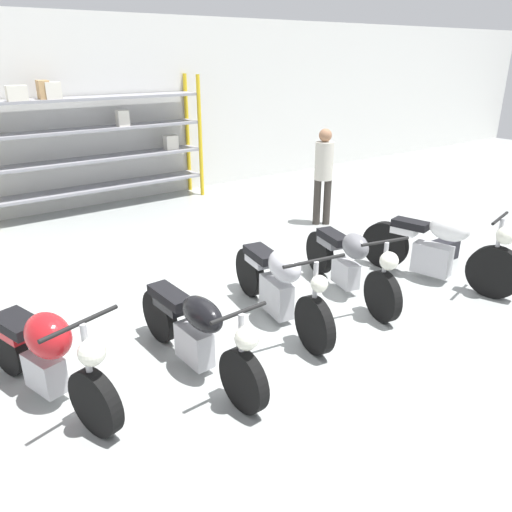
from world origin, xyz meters
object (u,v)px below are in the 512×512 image
object	(u,v)px
motorcycle_silver	(279,283)
toolbox	(443,250)
motorcycle_black	(197,331)
motorcycle_white	(439,249)
shelving_rack	(97,140)
motorcycle_red	(46,354)
motorcycle_grey	(349,262)
person_browsing	(324,169)

from	to	relation	value
motorcycle_silver	toolbox	xyz separation A→B (m)	(3.15, 0.00, -0.32)
motorcycle_black	motorcycle_white	xyz separation A→B (m)	(3.64, -0.08, 0.03)
shelving_rack	motorcycle_red	bearing A→B (deg)	-114.25
motorcycle_black	motorcycle_grey	world-z (taller)	motorcycle_grey
motorcycle_silver	motorcycle_white	distance (m)	2.42
motorcycle_grey	toolbox	xyz separation A→B (m)	(2.03, 0.01, -0.31)
motorcycle_red	person_browsing	distance (m)	5.83
motorcycle_black	motorcycle_silver	distance (m)	1.30
person_browsing	motorcycle_black	bearing A→B (deg)	-22.69
motorcycle_grey	motorcycle_red	bearing A→B (deg)	-77.03
motorcycle_white	toolbox	xyz separation A→B (m)	(0.77, 0.42, -0.33)
shelving_rack	motorcycle_white	xyz separation A→B (m)	(2.40, -6.01, -0.88)
toolbox	shelving_rack	bearing A→B (deg)	119.55
motorcycle_black	toolbox	bearing A→B (deg)	91.55
motorcycle_silver	motorcycle_white	xyz separation A→B (m)	(2.38, -0.42, 0.01)
person_browsing	toolbox	distance (m)	2.48
motorcycle_black	motorcycle_grey	bearing A→B (deg)	95.13
motorcycle_silver	person_browsing	size ratio (longest dim) A/B	1.24
shelving_rack	motorcycle_black	world-z (taller)	shelving_rack
shelving_rack	person_browsing	world-z (taller)	shelving_rack
motorcycle_grey	motorcycle_white	bearing A→B (deg)	85.08
shelving_rack	motorcycle_white	distance (m)	6.53
motorcycle_silver	person_browsing	distance (m)	3.68
motorcycle_silver	motorcycle_white	bearing A→B (deg)	89.13
motorcycle_white	toolbox	bearing A→B (deg)	104.41
motorcycle_silver	person_browsing	bearing A→B (deg)	138.44
shelving_rack	motorcycle_grey	bearing A→B (deg)	-78.45
motorcycle_red	toolbox	distance (m)	5.69
motorcycle_grey	motorcycle_black	bearing A→B (deg)	-68.58
motorcycle_grey	person_browsing	xyz separation A→B (m)	(1.68, 2.31, 0.55)
motorcycle_white	motorcycle_black	bearing A→B (deg)	-105.45
toolbox	motorcycle_black	bearing A→B (deg)	-175.57
motorcycle_red	motorcycle_grey	world-z (taller)	motorcycle_red
motorcycle_white	person_browsing	size ratio (longest dim) A/B	1.25
motorcycle_silver	toolbox	bearing A→B (deg)	99.14
toolbox	person_browsing	bearing A→B (deg)	98.50
shelving_rack	motorcycle_silver	world-z (taller)	shelving_rack
shelving_rack	motorcycle_silver	distance (m)	5.67
motorcycle_black	shelving_rack	bearing A→B (deg)	165.33
shelving_rack	motorcycle_black	size ratio (longest dim) A/B	2.07
person_browsing	motorcycle_white	bearing A→B (deg)	25.31
motorcycle_white	person_browsing	world-z (taller)	person_browsing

